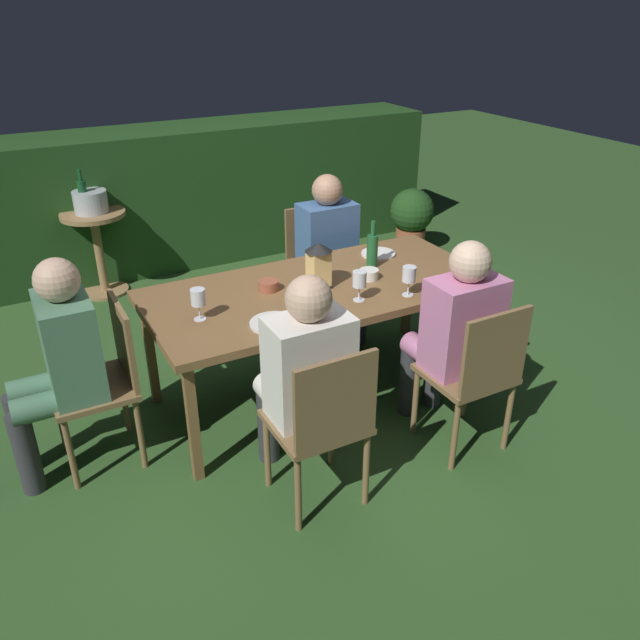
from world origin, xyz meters
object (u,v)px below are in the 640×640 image
Objects in this scene: bowl_bread at (269,285)px; side_table at (97,240)px; ice_bucket at (90,200)px; potted_plant_by_hedge at (412,217)px; person_in_blue at (331,250)px; bowl_olives at (369,274)px; chair_side_right_b at (318,261)px; person_in_cream at (303,372)px; lantern_centerpiece at (319,263)px; plate_a at (378,254)px; chair_side_left_b at (475,372)px; chair_side_left_a at (323,421)px; person_in_green at (59,360)px; wine_glass_d at (478,262)px; person_in_pink at (454,330)px; chair_head_near at (105,376)px; wine_glass_c at (409,276)px; dining_table at (320,294)px; plate_b at (274,323)px; green_bottle_on_table at (372,250)px; wine_glass_b at (359,281)px; wine_glass_a at (198,299)px.

side_table is (-0.59, 2.07, -0.30)m from bowl_bread.
ice_bucket reaches higher than potted_plant_by_hedge.
person_in_blue is 0.72m from bowl_olives.
person_in_cream is at bearing -120.42° from chair_side_right_b.
plate_a is at bearing 24.32° from lantern_centerpiece.
chair_side_left_b is 1.71m from chair_side_right_b.
potted_plant_by_hedge is at bearing 60.43° from chair_side_left_b.
chair_side_left_a is 0.76× the size of person_in_green.
wine_glass_d is at bearing -30.42° from bowl_olives.
plate_a is at bearing 47.83° from chair_side_left_a.
person_in_pink is 3.12m from side_table.
person_in_green reaches higher than bowl_olives.
person_in_green is (-0.20, 0.00, 0.15)m from chair_head_near.
person_in_cream is 0.90m from wine_glass_c.
plate_b is at bearing -144.45° from dining_table.
green_bottle_on_table reaches higher than chair_side_left_a.
green_bottle_on_table is (0.42, 0.11, 0.16)m from dining_table.
green_bottle_on_table reaches higher than chair_side_left_b.
person_in_pink and person_in_green have the same top height.
wine_glass_d is at bearing 21.32° from chair_side_left_a.
wine_glass_b is at bearing 120.26° from chair_side_left_b.
wine_glass_d is (1.58, -0.28, 0.00)m from wine_glass_a.
wine_glass_b is at bearing 131.04° from person_in_pink.
person_in_cream is 3.96× the size of green_bottle_on_table.
person_in_green reaches higher than chair_head_near.
dining_table is 1.72× the size of person_in_pink.
bowl_bread reaches higher than dining_table.
dining_table is 1.72× the size of person_in_cream.
plate_a is 0.86m from bowl_bread.
bowl_olives is (1.04, 0.03, -0.09)m from wine_glass_a.
person_in_green is (-1.88, 0.66, 0.00)m from person_in_pink.
person_in_blue is at bearing -48.90° from side_table.
person_in_blue reaches higher than chair_side_left_b.
chair_side_right_b is at bearing -148.96° from potted_plant_by_hedge.
lantern_centerpiece is 0.31m from bowl_bread.
plate_a is 0.87× the size of plate_b.
wine_glass_d is 1.47× the size of bowl_bread.
green_bottle_on_table is at bearing 84.03° from wine_glass_c.
person_in_pink is at bearing -90.00° from chair_side_right_b.
green_bottle_on_table is 2.45m from side_table.
person_in_cream reaches higher than plate_a.
chair_side_left_b is 1.22m from bowl_bread.
person_in_blue and person_in_green have the same top height.
person_in_pink and person_in_blue have the same top height.
bowl_olives is (1.74, -0.04, 0.12)m from person_in_green.
person_in_cream is at bearing -81.55° from side_table.
wine_glass_d reaches higher than side_table.
chair_head_near is at bearing 168.28° from wine_glass_c.
person_in_pink is at bearing -21.43° from chair_head_near.
green_bottle_on_table is at bearing 26.21° from plate_b.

